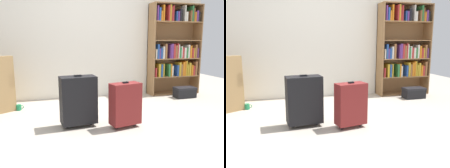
# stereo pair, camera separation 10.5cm
# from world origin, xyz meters

# --- Properties ---
(ground_plane) EXTENTS (8.67, 8.67, 0.00)m
(ground_plane) POSITION_xyz_m (0.00, 0.00, 0.00)
(ground_plane) COLOR #B2A899
(back_wall) EXTENTS (4.95, 0.10, 2.60)m
(back_wall) POSITION_xyz_m (0.00, 1.84, 1.30)
(back_wall) COLOR silver
(back_wall) RESTS_ON ground
(bookshelf) EXTENTS (1.10, 0.34, 1.88)m
(bookshelf) POSITION_xyz_m (1.76, 1.61, 0.97)
(bookshelf) COLOR olive
(bookshelf) RESTS_ON ground
(mug) EXTENTS (0.12, 0.08, 0.10)m
(mug) POSITION_xyz_m (-1.36, 1.17, 0.05)
(mug) COLOR #1E7F4C
(mug) RESTS_ON ground
(storage_box) EXTENTS (0.42, 0.24, 0.21)m
(storage_box) POSITION_xyz_m (1.79, 1.18, 0.11)
(storage_box) COLOR black
(storage_box) RESTS_ON ground
(suitcase_black) EXTENTS (0.49, 0.30, 0.70)m
(suitcase_black) POSITION_xyz_m (-0.52, 0.15, 0.36)
(suitcase_black) COLOR black
(suitcase_black) RESTS_ON ground
(suitcase_dark_red) EXTENTS (0.43, 0.27, 0.62)m
(suitcase_dark_red) POSITION_xyz_m (0.07, -0.06, 0.32)
(suitcase_dark_red) COLOR maroon
(suitcase_dark_red) RESTS_ON ground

